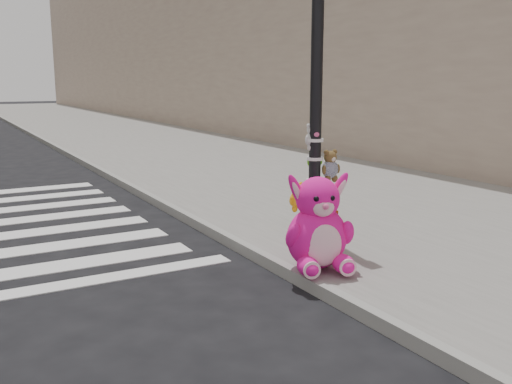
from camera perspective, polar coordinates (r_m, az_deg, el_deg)
ground at (r=5.28m, az=-6.62°, el=-13.89°), size 120.00×120.00×0.00m
sidewalk_near at (r=16.11m, az=-4.06°, el=3.43°), size 7.00×80.00×0.14m
curb_edge at (r=14.98m, az=-16.08°, el=2.43°), size 0.12×80.00×0.15m
bld_near at (r=27.50m, az=-2.72°, el=16.94°), size 5.00×60.00×10.00m
signal_pole at (r=7.67m, az=6.04°, el=7.46°), size 0.71×0.49×4.00m
pink_bunny at (r=6.38m, az=6.23°, el=-3.78°), size 0.87×0.96×1.11m
red_teddy at (r=8.82m, az=7.79°, el=-1.91°), size 0.16×0.12×0.22m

